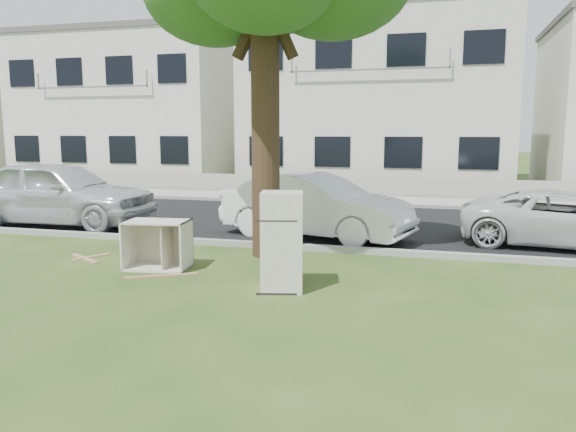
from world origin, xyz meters
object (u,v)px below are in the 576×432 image
(car_center, at_px, (316,206))
(car_left, at_px, (58,193))
(car_right, at_px, (568,219))
(cabinet, at_px, (158,245))
(fridge, at_px, (282,242))

(car_center, xyz_separation_m, car_left, (-6.75, -0.10, 0.13))
(car_right, xyz_separation_m, car_left, (-12.06, -0.49, 0.26))
(cabinet, distance_m, car_center, 4.13)
(fridge, xyz_separation_m, car_center, (-0.45, 4.31, -0.03))
(car_right, bearing_deg, car_center, 102.23)
(car_right, height_order, car_left, car_left)
(car_left, bearing_deg, car_center, -91.04)
(fridge, xyz_separation_m, car_left, (-7.20, 4.20, 0.09))
(car_center, height_order, car_left, car_left)
(cabinet, height_order, car_right, car_right)
(fridge, height_order, car_center, fridge)
(cabinet, distance_m, car_left, 5.84)
(car_center, bearing_deg, car_right, -70.32)
(car_center, height_order, car_right, car_center)
(fridge, xyz_separation_m, car_right, (4.87, 4.69, -0.17))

